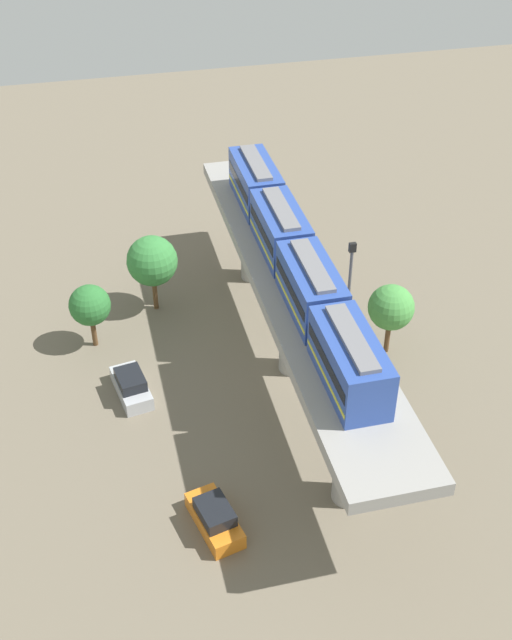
# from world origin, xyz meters

# --- Properties ---
(ground_plane) EXTENTS (120.00, 120.00, 0.00)m
(ground_plane) POSITION_xyz_m (0.00, 0.00, 0.00)
(ground_plane) COLOR #706654
(viaduct) EXTENTS (5.20, 35.80, 7.22)m
(viaduct) POSITION_xyz_m (0.00, 0.00, 5.67)
(viaduct) COLOR #999691
(viaduct) RESTS_ON ground
(train) EXTENTS (2.64, 27.45, 3.24)m
(train) POSITION_xyz_m (0.00, -0.30, 8.75)
(train) COLOR #2D4CA5
(train) RESTS_ON viaduct
(parked_car_orange) EXTENTS (2.72, 4.50, 1.76)m
(parked_car_orange) POSITION_xyz_m (7.77, 11.99, 0.74)
(parked_car_orange) COLOR orange
(parked_car_orange) RESTS_ON ground
(parked_car_silver) EXTENTS (2.49, 4.45, 1.76)m
(parked_car_silver) POSITION_xyz_m (10.97, 0.10, 0.74)
(parked_car_silver) COLOR #B2B5BA
(parked_car_silver) RESTS_ON ground
(tree_near_viaduct) EXTENTS (3.17, 3.17, 5.34)m
(tree_near_viaduct) POSITION_xyz_m (-6.90, -0.30, 3.72)
(tree_near_viaduct) COLOR brown
(tree_near_viaduct) RESTS_ON ground
(tree_mid_lot) EXTENTS (3.72, 3.72, 6.06)m
(tree_mid_lot) POSITION_xyz_m (8.10, -9.20, 4.18)
(tree_mid_lot) COLOR brown
(tree_mid_lot) RESTS_ON ground
(tree_far_corner) EXTENTS (2.88, 2.88, 4.88)m
(tree_far_corner) POSITION_xyz_m (12.90, -5.79, 3.41)
(tree_far_corner) COLOR brown
(tree_far_corner) RESTS_ON ground
(signal_post) EXTENTS (0.44, 0.28, 9.82)m
(signal_post) POSITION_xyz_m (-3.40, 0.59, 5.43)
(signal_post) COLOR #4C4C51
(signal_post) RESTS_ON ground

